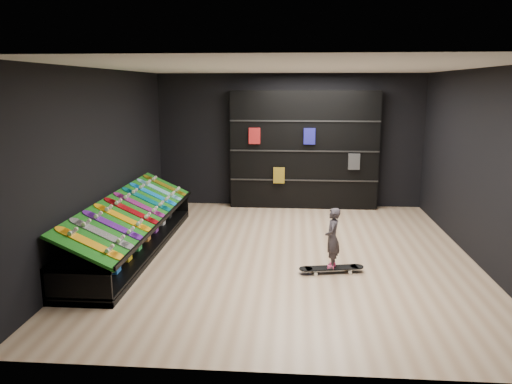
# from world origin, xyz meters

# --- Properties ---
(floor) EXTENTS (6.00, 7.00, 0.01)m
(floor) POSITION_xyz_m (0.00, 0.00, 0.00)
(floor) COLOR tan
(floor) RESTS_ON ground
(ceiling) EXTENTS (6.00, 7.00, 0.01)m
(ceiling) POSITION_xyz_m (0.00, 0.00, 3.00)
(ceiling) COLOR white
(ceiling) RESTS_ON ground
(wall_back) EXTENTS (6.00, 0.02, 3.00)m
(wall_back) POSITION_xyz_m (0.00, 3.50, 1.50)
(wall_back) COLOR black
(wall_back) RESTS_ON ground
(wall_front) EXTENTS (6.00, 0.02, 3.00)m
(wall_front) POSITION_xyz_m (0.00, -3.50, 1.50)
(wall_front) COLOR black
(wall_front) RESTS_ON ground
(wall_left) EXTENTS (0.02, 7.00, 3.00)m
(wall_left) POSITION_xyz_m (-3.00, 0.00, 1.50)
(wall_left) COLOR black
(wall_left) RESTS_ON ground
(wall_right) EXTENTS (0.02, 7.00, 3.00)m
(wall_right) POSITION_xyz_m (3.00, 0.00, 1.50)
(wall_right) COLOR black
(wall_right) RESTS_ON ground
(display_rack) EXTENTS (0.90, 4.50, 0.50)m
(display_rack) POSITION_xyz_m (-2.55, 0.00, 0.25)
(display_rack) COLOR black
(display_rack) RESTS_ON ground
(turf_ramp) EXTENTS (0.92, 4.50, 0.46)m
(turf_ramp) POSITION_xyz_m (-2.50, 0.00, 0.71)
(turf_ramp) COLOR #0F530D
(turf_ramp) RESTS_ON display_rack
(back_shelving) EXTENTS (3.29, 0.38, 2.63)m
(back_shelving) POSITION_xyz_m (0.34, 3.32, 1.31)
(back_shelving) COLOR black
(back_shelving) RESTS_ON ground
(floor_skateboard) EXTENTS (1.00, 0.41, 0.09)m
(floor_skateboard) POSITION_xyz_m (0.70, -0.79, 0.04)
(floor_skateboard) COLOR black
(floor_skateboard) RESTS_ON ground
(child) EXTENTS (0.17, 0.22, 0.54)m
(child) POSITION_xyz_m (0.70, -0.79, 0.36)
(child) COLOR black
(child) RESTS_ON floor_skateboard
(display_board_0) EXTENTS (0.93, 0.22, 0.50)m
(display_board_0) POSITION_xyz_m (-2.49, -1.90, 0.74)
(display_board_0) COLOR orange
(display_board_0) RESTS_ON turf_ramp
(display_board_1) EXTENTS (0.93, 0.22, 0.50)m
(display_board_1) POSITION_xyz_m (-2.49, -1.48, 0.74)
(display_board_1) COLOR black
(display_board_1) RESTS_ON turf_ramp
(display_board_2) EXTENTS (0.93, 0.22, 0.50)m
(display_board_2) POSITION_xyz_m (-2.49, -1.06, 0.74)
(display_board_2) COLOR purple
(display_board_2) RESTS_ON turf_ramp
(display_board_3) EXTENTS (0.93, 0.22, 0.50)m
(display_board_3) POSITION_xyz_m (-2.49, -0.63, 0.74)
(display_board_3) COLOR yellow
(display_board_3) RESTS_ON turf_ramp
(display_board_4) EXTENTS (0.93, 0.22, 0.50)m
(display_board_4) POSITION_xyz_m (-2.49, -0.21, 0.74)
(display_board_4) COLOR red
(display_board_4) RESTS_ON turf_ramp
(display_board_5) EXTENTS (0.93, 0.22, 0.50)m
(display_board_5) POSITION_xyz_m (-2.49, 0.21, 0.74)
(display_board_5) COLOR #2626BF
(display_board_5) RESTS_ON turf_ramp
(display_board_6) EXTENTS (0.93, 0.22, 0.50)m
(display_board_6) POSITION_xyz_m (-2.49, 0.63, 0.74)
(display_board_6) COLOR #0C8C99
(display_board_6) RESTS_ON turf_ramp
(display_board_7) EXTENTS (0.93, 0.22, 0.50)m
(display_board_7) POSITION_xyz_m (-2.49, 1.06, 0.74)
(display_board_7) COLOR blue
(display_board_7) RESTS_ON turf_ramp
(display_board_8) EXTENTS (0.93, 0.22, 0.50)m
(display_board_8) POSITION_xyz_m (-2.49, 1.48, 0.74)
(display_board_8) COLOR #0CB2E5
(display_board_8) RESTS_ON turf_ramp
(display_board_9) EXTENTS (0.93, 0.22, 0.50)m
(display_board_9) POSITION_xyz_m (-2.49, 1.90, 0.74)
(display_board_9) COLOR yellow
(display_board_9) RESTS_ON turf_ramp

